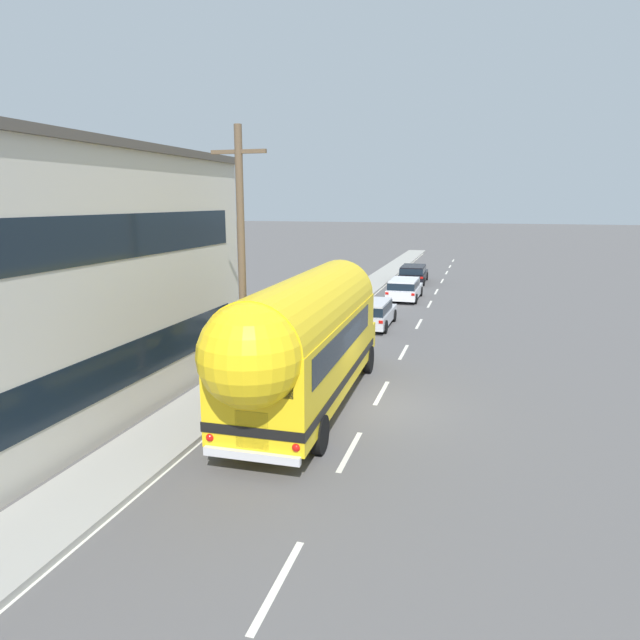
{
  "coord_description": "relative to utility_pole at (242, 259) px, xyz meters",
  "views": [
    {
      "loc": [
        2.94,
        -16.02,
        6.23
      ],
      "look_at": [
        -2.21,
        1.61,
        2.28
      ],
      "focal_mm": 31.15,
      "sensor_mm": 36.0,
      "label": 1
    }
  ],
  "objects": [
    {
      "name": "ground_plane",
      "position": [
        4.36,
        -0.12,
        -4.42
      ],
      "size": [
        300.0,
        300.0,
        0.0
      ],
      "primitive_type": "plane",
      "color": "#565454"
    },
    {
      "name": "lane_markings",
      "position": [
        1.59,
        12.84,
        -4.42
      ],
      "size": [
        4.06,
        80.0,
        0.01
      ],
      "color": "silver",
      "rests_on": "ground"
    },
    {
      "name": "sidewalk_slab",
      "position": [
        -0.61,
        9.88,
        -4.35
      ],
      "size": [
        2.08,
        90.0,
        0.15
      ],
      "primitive_type": "cube",
      "color": "#9E9B93",
      "rests_on": "ground"
    },
    {
      "name": "utility_pole",
      "position": [
        0.0,
        0.0,
        0.0
      ],
      "size": [
        1.8,
        0.24,
        8.5
      ],
      "color": "brown",
      "rests_on": "ground"
    },
    {
      "name": "painted_bus",
      "position": [
        2.42,
        -1.15,
        -2.12
      ],
      "size": [
        2.79,
        11.54,
        4.12
      ],
      "color": "yellow",
      "rests_on": "ground"
    },
    {
      "name": "car_lead",
      "position": [
        2.16,
        10.82,
        -3.64
      ],
      "size": [
        1.9,
        4.25,
        1.37
      ],
      "color": "silver",
      "rests_on": "ground"
    },
    {
      "name": "car_second",
      "position": [
        2.63,
        19.15,
        -3.64
      ],
      "size": [
        1.95,
        4.41,
        1.37
      ],
      "color": "white",
      "rests_on": "ground"
    },
    {
      "name": "car_third",
      "position": [
        2.25,
        26.9,
        -3.63
      ],
      "size": [
        2.1,
        4.67,
        1.37
      ],
      "color": "black",
      "rests_on": "ground"
    }
  ]
}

